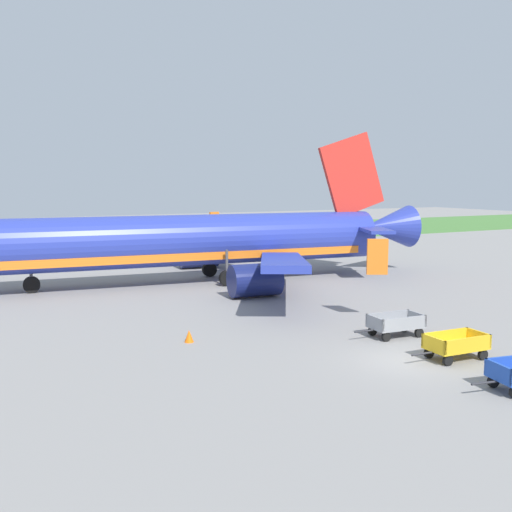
# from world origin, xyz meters

# --- Properties ---
(ground_plane) EXTENTS (220.00, 220.00, 0.00)m
(ground_plane) POSITION_xyz_m (0.00, 0.00, 0.00)
(ground_plane) COLOR gray
(grass_strip) EXTENTS (220.00, 28.00, 0.06)m
(grass_strip) POSITION_xyz_m (0.00, 58.36, 0.03)
(grass_strip) COLOR #477A38
(grass_strip) RESTS_ON ground
(airplane) EXTENTS (37.67, 30.31, 11.34)m
(airplane) POSITION_xyz_m (-0.60, 21.60, 3.05)
(airplane) COLOR #28389E
(airplane) RESTS_ON ground
(baggage_cart_second_in_row) EXTENTS (3.58, 1.53, 1.07)m
(baggage_cart_second_in_row) POSITION_xyz_m (2.04, -0.73, 0.60)
(baggage_cart_second_in_row) COLOR gold
(baggage_cart_second_in_row) RESTS_ON ground
(baggage_cart_third_in_row) EXTENTS (3.60, 1.58, 1.07)m
(baggage_cart_third_in_row) POSITION_xyz_m (2.20, 3.19, 0.60)
(baggage_cart_third_in_row) COLOR gray
(baggage_cart_third_in_row) RESTS_ON ground
(traffic_cone_near_plane) EXTENTS (0.43, 0.43, 0.57)m
(traffic_cone_near_plane) POSITION_xyz_m (-6.96, 6.79, 0.29)
(traffic_cone_near_plane) COLOR orange
(traffic_cone_near_plane) RESTS_ON ground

